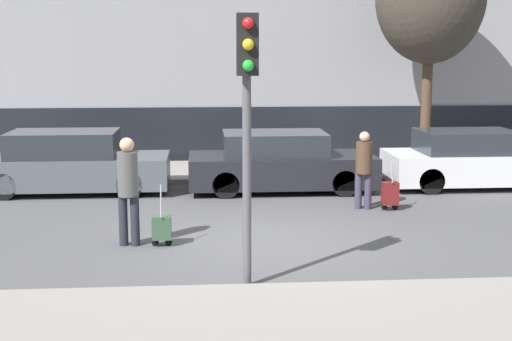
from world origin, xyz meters
name	(u,v)px	position (x,y,z in m)	size (l,w,h in m)	color
ground_plane	(261,243)	(0.00, 0.00, 0.00)	(80.00, 80.00, 0.00)	#4C4C4F
sidewalk_near	(288,321)	(0.00, -3.75, 0.06)	(28.00, 2.50, 0.12)	gray
sidewalk_far	(239,171)	(0.00, 7.00, 0.06)	(28.00, 3.00, 0.12)	gray
parked_car_0	(70,164)	(-4.03, 4.73, 0.66)	(4.42, 1.77, 1.42)	#4C5156
parked_car_1	(280,163)	(0.83, 4.58, 0.65)	(4.32, 1.84, 1.37)	black
parked_car_2	(471,160)	(5.45, 4.65, 0.64)	(4.10, 1.80, 1.36)	silver
pedestrian_left	(128,184)	(-2.23, 0.00, 1.05)	(0.35, 0.34, 1.84)	#23232D
trolley_left	(162,228)	(-1.69, -0.07, 0.32)	(0.34, 0.29, 1.06)	#335138
pedestrian_right	(364,165)	(2.33, 2.46, 0.91)	(0.34, 0.34, 1.62)	#383347
trolley_right	(390,193)	(2.85, 2.29, 0.35)	(0.34, 0.29, 1.13)	maroon
traffic_light	(247,96)	(-0.39, -2.36, 2.66)	(0.28, 0.47, 3.73)	#515154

